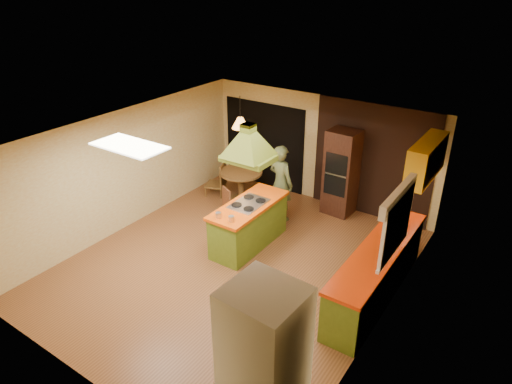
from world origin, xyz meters
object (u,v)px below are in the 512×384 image
Objects in this scene: canister_large at (397,218)px; man at (281,183)px; kitchen_island at (249,224)px; refrigerator at (264,362)px; dining_table at (241,180)px; wall_oven at (341,172)px.

man is at bearing 170.14° from canister_large.
refrigerator is (2.41, -3.15, 0.53)m from kitchen_island.
canister_large is (2.63, -0.46, 0.20)m from man.
refrigerator is 2.02× the size of dining_table.
man reaches higher than kitchen_island.
wall_oven reaches higher than man.
dining_table is at bearing 130.30° from kitchen_island.
wall_oven is at bearing -121.05° from man.
refrigerator is at bearing -92.52° from canister_large.
refrigerator is at bearing -71.21° from wall_oven.
refrigerator reaches higher than man.
man is at bearing -130.28° from wall_oven.
man is 2.68m from canister_large.
canister_large is at bearing -177.66° from man.
kitchen_island is 2.47m from wall_oven.
refrigerator is at bearing -52.54° from kitchen_island.
refrigerator is at bearing 131.37° from man.
dining_table is (-1.20, 0.22, -0.33)m from man.
kitchen_island is 1.32m from man.
refrigerator reaches higher than kitchen_island.
kitchen_island is 1.94m from dining_table.
man is 1.27m from dining_table.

